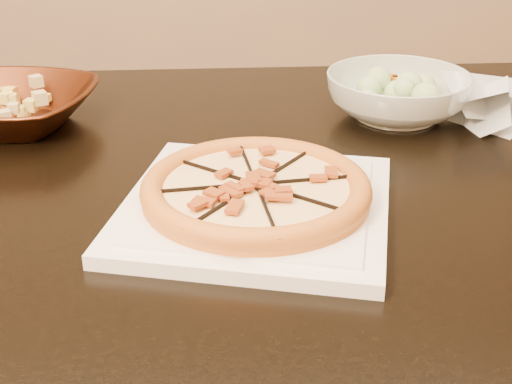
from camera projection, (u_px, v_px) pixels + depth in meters
dining_table at (164, 230)px, 1.02m from camera, size 1.55×1.02×0.75m
plate at (256, 206)px, 0.87m from camera, size 0.38×0.38×0.02m
pizza at (256, 189)px, 0.86m from camera, size 0.28×0.28×0.03m
bronze_bowl at (13, 108)px, 1.12m from camera, size 0.30×0.30×0.06m
mixed_dish at (7, 80)px, 1.10m from camera, size 0.11×0.12×0.03m
salad_bowl at (397, 96)px, 1.16m from camera, size 0.31×0.31×0.07m
salad at (400, 63)px, 1.13m from camera, size 0.11×0.11×0.04m
cling_film at (481, 105)px, 1.15m from camera, size 0.15×0.13×0.05m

